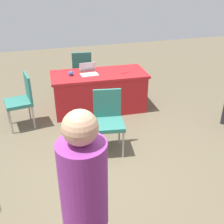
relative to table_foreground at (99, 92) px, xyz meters
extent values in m
plane|color=brown|center=(0.50, 2.10, -0.38)|extent=(14.40, 14.40, 0.00)
cube|color=#AD1E23|center=(0.00, 0.00, 0.35)|extent=(1.86, 0.89, 0.05)
cube|color=#AD1E23|center=(0.00, 0.00, -0.03)|extent=(1.79, 0.86, 0.71)
cylinder|color=#9E9993|center=(0.30, -1.29, -0.17)|extent=(0.03, 0.03, 0.43)
cylinder|color=#9E9993|center=(-0.08, -1.25, -0.17)|extent=(0.03, 0.03, 0.43)
cylinder|color=#9E9993|center=(0.34, -0.91, -0.17)|extent=(0.03, 0.03, 0.43)
cylinder|color=#9E9993|center=(-0.03, -0.87, -0.17)|extent=(0.03, 0.03, 0.43)
cube|color=#2D7066|center=(0.13, -1.08, 0.08)|extent=(0.49, 0.49, 0.06)
cube|color=#2D7066|center=(0.16, -0.88, 0.34)|extent=(0.42, 0.09, 0.45)
cylinder|color=#9E9993|center=(0.07, 1.67, -0.16)|extent=(0.03, 0.03, 0.45)
cylinder|color=#9E9993|center=(0.44, 1.61, -0.16)|extent=(0.03, 0.03, 0.45)
cylinder|color=#9E9993|center=(0.01, 1.29, -0.16)|extent=(0.03, 0.03, 0.45)
cylinder|color=#9E9993|center=(0.38, 1.23, -0.16)|extent=(0.03, 0.03, 0.45)
cube|color=#2D7066|center=(0.22, 1.45, 0.10)|extent=(0.51, 0.51, 0.06)
cube|color=#2D7066|center=(0.19, 1.25, 0.35)|extent=(0.42, 0.11, 0.45)
cylinder|color=#9E9993|center=(1.67, 0.48, -0.16)|extent=(0.03, 0.03, 0.44)
cylinder|color=#9E9993|center=(1.73, 0.10, -0.16)|extent=(0.03, 0.03, 0.44)
cylinder|color=#9E9993|center=(1.30, 0.42, -0.16)|extent=(0.03, 0.03, 0.44)
cylinder|color=#9E9993|center=(1.36, 0.04, -0.16)|extent=(0.03, 0.03, 0.44)
cube|color=#2D7066|center=(1.51, 0.26, 0.09)|extent=(0.50, 0.50, 0.06)
cube|color=#2D7066|center=(1.32, 0.23, 0.34)|extent=(0.11, 0.42, 0.45)
cylinder|color=#8C338C|center=(0.98, 3.42, 0.82)|extent=(0.48, 0.48, 0.69)
sphere|color=tan|center=(0.98, 3.42, 1.28)|extent=(0.23, 0.23, 0.23)
cube|color=silver|center=(0.19, 0.04, 0.39)|extent=(0.33, 0.23, 0.02)
cube|color=#B7B7BC|center=(0.20, -0.10, 0.49)|extent=(0.32, 0.09, 0.19)
sphere|color=#3F5999|center=(0.53, -0.02, 0.43)|extent=(0.09, 0.09, 0.09)
cube|color=red|center=(-0.49, 0.12, 0.38)|extent=(0.18, 0.10, 0.01)
camera|label=1|loc=(1.21, 4.89, 2.16)|focal=44.48mm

